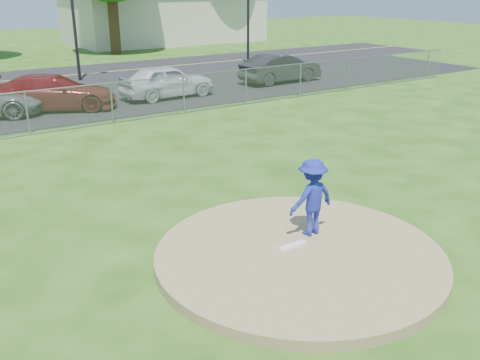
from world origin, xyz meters
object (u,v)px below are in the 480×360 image
(commercial_building, at_px, (164,17))
(parked_car_charcoal, at_px, (281,68))
(traffic_signal_right, at_px, (251,10))
(pitcher, at_px, (312,197))
(parked_car_pearl, at_px, (167,81))
(parked_car_darkred, at_px, (53,92))

(commercial_building, distance_m, parked_car_charcoal, 22.99)
(traffic_signal_right, height_order, parked_car_charcoal, traffic_signal_right)
(commercial_building, height_order, pitcher, commercial_building)
(commercial_building, bearing_deg, parked_car_pearl, -116.05)
(traffic_signal_right, height_order, pitcher, traffic_signal_right)
(commercial_building, xyz_separation_m, pitcher, (-15.34, -37.54, -1.18))
(parked_car_charcoal, bearing_deg, parked_car_darkred, 87.80)
(parked_car_charcoal, bearing_deg, traffic_signal_right, -24.28)
(parked_car_pearl, height_order, parked_car_charcoal, parked_car_charcoal)
(parked_car_pearl, bearing_deg, parked_car_darkred, 84.83)
(traffic_signal_right, relative_size, parked_car_darkred, 1.13)
(traffic_signal_right, xyz_separation_m, parked_car_pearl, (-9.38, -6.81, -2.62))
(parked_car_darkred, xyz_separation_m, parked_car_pearl, (5.00, -0.29, 0.01))
(traffic_signal_right, xyz_separation_m, pitcher, (-13.58, -21.54, -2.39))
(commercial_building, distance_m, parked_car_darkred, 27.75)
(pitcher, xyz_separation_m, parked_car_darkred, (-0.81, 15.02, -0.25))
(pitcher, bearing_deg, parked_car_darkred, -87.02)
(traffic_signal_right, distance_m, pitcher, 25.57)
(parked_car_pearl, bearing_deg, parked_car_charcoal, -89.42)
(pitcher, bearing_deg, commercial_building, -112.33)
(traffic_signal_right, height_order, parked_car_pearl, traffic_signal_right)
(traffic_signal_right, relative_size, pitcher, 3.60)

